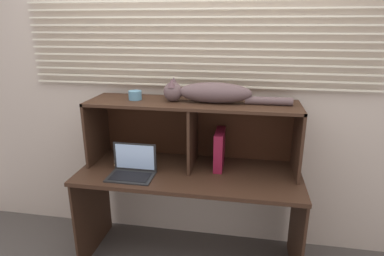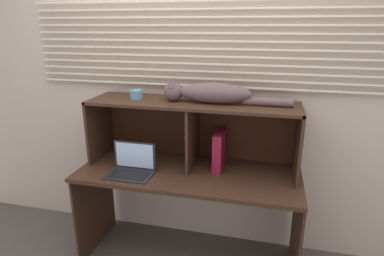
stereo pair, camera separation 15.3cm
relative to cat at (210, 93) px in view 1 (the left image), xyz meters
The scene contains 8 objects.
back_panel_with_blinds 0.30m from the cat, 117.08° to the left, with size 4.40×0.08×2.50m.
desk 0.74m from the cat, 137.95° to the right, with size 1.63×0.66×0.77m.
hutch_shelf_unit 0.26m from the cat, 163.25° to the left, with size 1.55×0.41×0.50m.
cat is the anchor object (origin of this frame).
laptop 0.78m from the cat, 154.42° to the right, with size 0.32×0.22×0.22m.
binder_upright 0.43m from the cat, ahead, with size 0.06×0.26×0.29m, color maroon.
book_stack 0.82m from the cat, behind, with size 0.20×0.26×0.05m.
small_basket 0.56m from the cat, behind, with size 0.10×0.10×0.07m, color #5688A2.
Camera 1 is at (0.40, -1.96, 1.81)m, focal length 30.17 mm.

